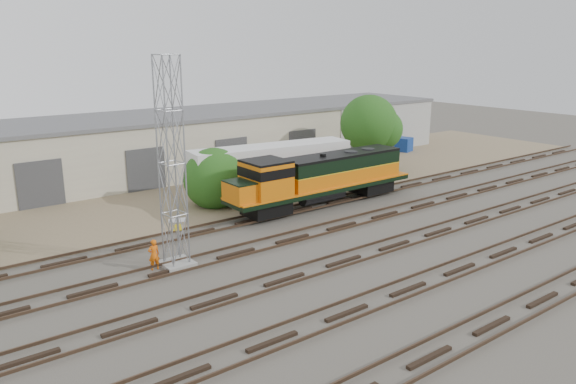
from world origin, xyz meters
TOP-DOWN VIEW (x-y plane):
  - ground at (0.00, 0.00)m, footprint 140.00×140.00m
  - dirt_strip at (0.00, 15.00)m, footprint 80.00×16.00m
  - tracks at (0.00, -3.00)m, footprint 80.00×20.40m
  - warehouse at (0.04, 22.98)m, footprint 58.40×10.40m
  - locomotive at (1.98, 6.00)m, footprint 15.45×2.71m
  - signal_tower at (-11.30, 2.11)m, footprint 1.61×1.61m
  - sign_post at (-10.66, 3.18)m, footprint 0.89×0.32m
  - worker at (-12.50, 2.27)m, footprint 0.63×0.44m
  - semi_trailer at (1.30, 10.50)m, footprint 13.06×4.24m
  - dumpster_blue at (23.25, 16.71)m, footprint 1.97×1.90m
  - dumpster_red at (17.87, 17.23)m, footprint 1.77×1.69m
  - tree_mid at (-3.64, 10.68)m, footprint 4.71×4.49m
  - tree_east at (13.37, 12.02)m, footprint 5.44×5.18m

SIDE VIEW (x-z plane):
  - ground at x=0.00m, z-range 0.00..0.00m
  - dirt_strip at x=0.00m, z-range 0.00..0.02m
  - tracks at x=0.00m, z-range -0.06..0.22m
  - dumpster_red at x=17.87m, z-range 0.00..1.40m
  - dumpster_blue at x=23.25m, z-range 0.00..1.50m
  - worker at x=-12.50m, z-range 0.00..1.65m
  - sign_post at x=-10.66m, z-range 0.45..2.71m
  - tree_mid at x=-3.64m, z-range -0.38..4.11m
  - locomotive at x=1.98m, z-range 0.30..4.02m
  - semi_trailer at x=1.30m, z-range 0.51..4.46m
  - warehouse at x=0.04m, z-range 0.00..5.30m
  - tree_east at x=13.37m, z-range 0.77..7.77m
  - signal_tower at x=-11.30m, z-range -0.15..10.75m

